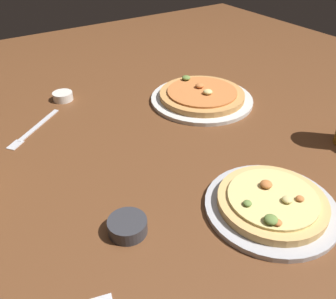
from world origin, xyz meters
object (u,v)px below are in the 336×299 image
at_px(fork_left, 34,129).
at_px(ramekin_butter, 128,226).
at_px(ramekin_sauce, 63,96).
at_px(pizza_plate_near, 272,204).
at_px(pizza_plate_far, 202,96).

bearing_deg(fork_left, ramekin_butter, -84.82).
xyz_separation_m(ramekin_butter, fork_left, (-0.04, 0.48, -0.01)).
xyz_separation_m(ramekin_sauce, ramekin_butter, (-0.09, -0.61, 0.00)).
bearing_deg(fork_left, pizza_plate_near, -61.52).
bearing_deg(pizza_plate_near, fork_left, 118.48).
bearing_deg(ramekin_sauce, pizza_plate_near, -75.54).
distance_m(pizza_plate_far, fork_left, 0.51).
bearing_deg(ramekin_sauce, ramekin_butter, -98.32).
relative_size(pizza_plate_near, pizza_plate_far, 0.84).
xyz_separation_m(pizza_plate_near, ramekin_sauce, (-0.19, 0.72, -0.00)).
height_order(pizza_plate_near, pizza_plate_far, pizza_plate_far).
distance_m(pizza_plate_far, ramekin_sauce, 0.45).
bearing_deg(ramekin_sauce, fork_left, -135.00).
bearing_deg(pizza_plate_far, ramekin_butter, -141.70).
distance_m(ramekin_sauce, ramekin_butter, 0.62).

